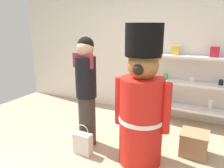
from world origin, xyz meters
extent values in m
cube|color=silver|center=(0.00, 2.20, 1.30)|extent=(6.40, 0.12, 2.60)
cube|color=white|center=(0.05, 1.83, 0.78)|extent=(0.05, 0.05, 1.56)
cube|color=white|center=(0.05, 2.13, 0.78)|extent=(0.05, 0.05, 1.56)
cube|color=white|center=(0.75, 1.98, 0.28)|extent=(1.40, 0.30, 0.04)
cube|color=white|center=(0.75, 1.98, 0.75)|extent=(1.40, 0.30, 0.04)
cube|color=white|center=(0.75, 1.98, 1.22)|extent=(1.40, 0.30, 0.04)
cylinder|color=green|center=(0.29, 2.00, 0.83)|extent=(0.09, 0.09, 0.11)
cylinder|color=white|center=(0.75, 2.00, 0.82)|extent=(0.09, 0.09, 0.10)
cylinder|color=black|center=(1.22, 2.02, 0.82)|extent=(0.07, 0.07, 0.09)
cylinder|color=navy|center=(0.40, 1.95, 0.42)|extent=(0.07, 0.07, 0.23)
cylinder|color=silver|center=(1.10, 1.98, 0.41)|extent=(0.06, 0.06, 0.21)
cube|color=gold|center=(0.44, 1.98, 1.32)|extent=(0.13, 0.11, 0.17)
cube|color=#B21E2D|center=(1.07, 1.98, 1.33)|extent=(0.14, 0.11, 0.18)
cylinder|color=red|center=(0.35, 0.46, 0.57)|extent=(0.55, 0.55, 1.14)
cylinder|color=white|center=(0.35, 0.46, 0.61)|extent=(0.57, 0.57, 0.05)
sphere|color=#A67139|center=(0.35, 0.46, 1.29)|extent=(0.37, 0.37, 0.37)
sphere|color=#A67139|center=(0.19, 0.46, 1.42)|extent=(0.13, 0.13, 0.13)
sphere|color=#A67139|center=(0.51, 0.46, 1.42)|extent=(0.13, 0.13, 0.13)
cylinder|color=black|center=(0.35, 0.46, 1.59)|extent=(0.44, 0.44, 0.38)
cylinder|color=red|center=(0.04, 0.46, 0.80)|extent=(0.11, 0.11, 0.62)
cylinder|color=red|center=(0.66, 0.46, 0.80)|extent=(0.11, 0.11, 0.62)
sphere|color=black|center=(0.35, 0.30, 1.27)|extent=(0.13, 0.13, 0.13)
cylinder|color=#38332D|center=(-0.50, 0.52, 0.38)|extent=(0.25, 0.25, 0.75)
cylinder|color=black|center=(-0.50, 0.52, 1.04)|extent=(0.30, 0.30, 0.58)
sphere|color=tan|center=(-0.50, 0.52, 1.44)|extent=(0.24, 0.24, 0.24)
cube|color=#993338|center=(-0.50, 0.47, 1.28)|extent=(0.31, 0.04, 0.20)
sphere|color=black|center=(-0.50, 0.55, 1.49)|extent=(0.23, 0.23, 0.23)
cube|color=silver|center=(-0.42, 0.26, 0.15)|extent=(0.26, 0.12, 0.30)
torus|color=silver|center=(-0.42, 0.26, 0.34)|extent=(0.19, 0.01, 0.19)
cube|color=#9E7A51|center=(0.97, 0.94, 0.15)|extent=(0.35, 0.33, 0.31)
cube|color=#9E7A51|center=(0.97, 0.94, 0.32)|extent=(0.37, 0.34, 0.02)
camera|label=1|loc=(1.15, -1.97, 1.74)|focal=34.76mm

